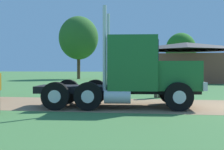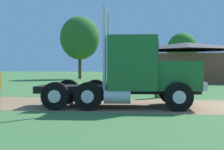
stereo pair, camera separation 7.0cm
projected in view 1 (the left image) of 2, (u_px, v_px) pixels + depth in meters
name	position (u px, v px, depth m)	size (l,w,h in m)	color
truck_foreground_white	(137.00, 74.00, 12.93)	(6.83, 3.20, 3.98)	black
visitor_far_side	(158.00, 80.00, 16.79)	(0.68, 0.37, 1.72)	#2D2D33
shed_building	(186.00, 63.00, 34.84)	(11.91, 8.43, 4.37)	brown
tree_left	(79.00, 38.00, 43.52)	(5.42, 5.42, 8.64)	#513823
tree_mid	(181.00, 49.00, 50.32)	(4.79, 4.79, 7.09)	#513823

